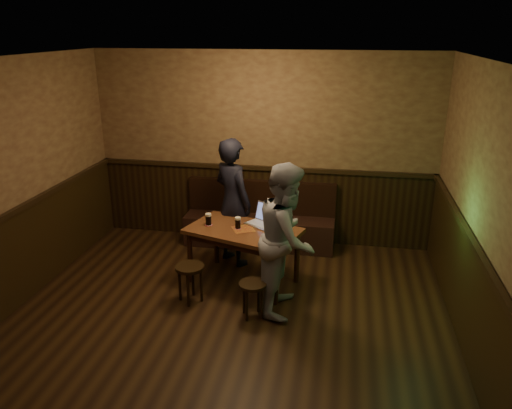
{
  "coord_description": "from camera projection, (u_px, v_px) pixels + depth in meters",
  "views": [
    {
      "loc": [
        1.18,
        -4.03,
        3.1
      ],
      "look_at": [
        0.18,
        1.46,
        1.1
      ],
      "focal_mm": 35.0,
      "sensor_mm": 36.0,
      "label": 1
    }
  ],
  "objects": [
    {
      "name": "stool_right",
      "position": [
        253.0,
        290.0,
        5.54
      ],
      "size": [
        0.41,
        0.41,
        0.42
      ],
      "rotation": [
        0.0,
        0.0,
        -0.4
      ],
      "color": "black",
      "rests_on": "ground"
    },
    {
      "name": "pub_table",
      "position": [
        243.0,
        236.0,
        6.21
      ],
      "size": [
        1.53,
        1.15,
        0.73
      ],
      "rotation": [
        0.0,
        0.0,
        -0.31
      ],
      "color": "#502817",
      "rests_on": "ground"
    },
    {
      "name": "pint_mid",
      "position": [
        238.0,
        223.0,
        6.17
      ],
      "size": [
        0.1,
        0.1,
        0.15
      ],
      "color": "#A4142B",
      "rests_on": "pub_table"
    },
    {
      "name": "pint_right",
      "position": [
        273.0,
        231.0,
        5.93
      ],
      "size": [
        0.09,
        0.09,
        0.15
      ],
      "color": "#A4142B",
      "rests_on": "pub_table"
    },
    {
      "name": "person_suit",
      "position": [
        233.0,
        202.0,
        6.69
      ],
      "size": [
        0.76,
        0.72,
        1.75
      ],
      "primitive_type": "imported",
      "rotation": [
        0.0,
        0.0,
        2.49
      ],
      "color": "black",
      "rests_on": "ground"
    },
    {
      "name": "person_grey",
      "position": [
        287.0,
        239.0,
        5.56
      ],
      "size": [
        0.7,
        0.87,
        1.73
      ],
      "primitive_type": "imported",
      "rotation": [
        0.0,
        0.0,
        1.52
      ],
      "color": "#98979D",
      "rests_on": "ground"
    },
    {
      "name": "menu",
      "position": [
        274.0,
        244.0,
        5.75
      ],
      "size": [
        0.26,
        0.22,
        0.0
      ],
      "primitive_type": "cube",
      "rotation": [
        0.0,
        0.0,
        -0.4
      ],
      "color": "silver",
      "rests_on": "pub_table"
    },
    {
      "name": "stool_left",
      "position": [
        190.0,
        273.0,
        5.85
      ],
      "size": [
        0.37,
        0.37,
        0.46
      ],
      "rotation": [
        0.0,
        0.0,
        0.08
      ],
      "color": "black",
      "rests_on": "ground"
    },
    {
      "name": "laptop",
      "position": [
        263.0,
        219.0,
        6.31
      ],
      "size": [
        0.46,
        0.44,
        0.25
      ],
      "rotation": [
        0.0,
        0.0,
        -0.58
      ],
      "color": "silver",
      "rests_on": "pub_table"
    },
    {
      "name": "pint_left",
      "position": [
        208.0,
        219.0,
        6.28
      ],
      "size": [
        0.1,
        0.1,
        0.16
      ],
      "color": "#A4142B",
      "rests_on": "pub_table"
    },
    {
      "name": "bench",
      "position": [
        260.0,
        225.0,
        7.42
      ],
      "size": [
        2.2,
        0.5,
        0.95
      ],
      "color": "black",
      "rests_on": "ground"
    },
    {
      "name": "room",
      "position": [
        215.0,
        236.0,
        4.78
      ],
      "size": [
        5.04,
        6.04,
        2.84
      ],
      "color": "black",
      "rests_on": "ground"
    }
  ]
}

